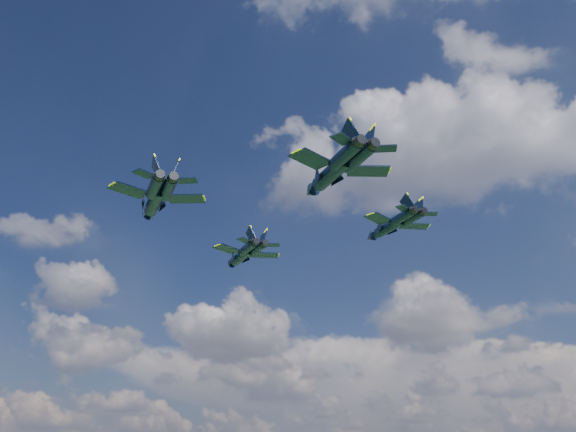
# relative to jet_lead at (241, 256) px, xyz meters

# --- Properties ---
(jet_lead) EXTENTS (13.05, 11.50, 3.36)m
(jet_lead) POSITION_rel_jet_lead_xyz_m (0.00, 0.00, 0.00)
(jet_lead) COLOR black
(jet_left) EXTENTS (13.43, 13.20, 3.62)m
(jet_left) POSITION_rel_jet_lead_xyz_m (1.43, -24.61, -0.84)
(jet_left) COLOR black
(jet_right) EXTENTS (12.67, 11.03, 3.25)m
(jet_right) POSITION_rel_jet_lead_xyz_m (24.04, -0.32, 0.70)
(jet_right) COLOR black
(jet_slot) EXTENTS (13.65, 12.69, 3.59)m
(jet_slot) POSITION_rel_jet_lead_xyz_m (24.90, -24.98, -2.16)
(jet_slot) COLOR black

